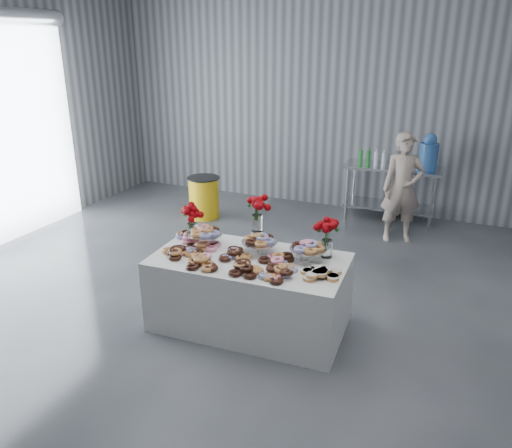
{
  "coord_description": "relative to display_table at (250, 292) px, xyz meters",
  "views": [
    {
      "loc": [
        2.06,
        -3.73,
        2.78
      ],
      "look_at": [
        0.09,
        0.8,
        0.93
      ],
      "focal_mm": 35.0,
      "sensor_mm": 36.0,
      "label": 1
    }
  ],
  "objects": [
    {
      "name": "prep_table",
      "position": [
        0.78,
        3.76,
        0.24
      ],
      "size": [
        1.5,
        0.6,
        0.9
      ],
      "color": "silver",
      "rests_on": "ground"
    },
    {
      "name": "danish_pile",
      "position": [
        0.76,
        -0.11,
        0.43
      ],
      "size": [
        0.48,
        0.48,
        0.11
      ],
      "primitive_type": null,
      "color": "silver",
      "rests_on": "display_table"
    },
    {
      "name": "person",
      "position": [
        1.04,
        2.98,
        0.41
      ],
      "size": [
        0.67,
        0.56,
        1.57
      ],
      "primitive_type": "imported",
      "rotation": [
        0.0,
        0.0,
        0.36
      ],
      "color": "#CC8C93",
      "rests_on": "ground"
    },
    {
      "name": "ground",
      "position": [
        -0.22,
        -0.34,
        -0.38
      ],
      "size": [
        9.0,
        9.0,
        0.0
      ],
      "primitive_type": "plane",
      "color": "#33353A",
      "rests_on": "ground"
    },
    {
      "name": "bouquet_right",
      "position": [
        0.68,
        0.33,
        0.67
      ],
      "size": [
        0.26,
        0.26,
        0.42
      ],
      "color": "white",
      "rests_on": "display_table"
    },
    {
      "name": "display_table",
      "position": [
        0.0,
        0.0,
        0.0
      ],
      "size": [
        1.95,
        1.09,
        0.75
      ],
      "primitive_type": "cube",
      "rotation": [
        0.0,
        0.0,
        0.05
      ],
      "color": "white",
      "rests_on": "ground"
    },
    {
      "name": "trash_barrel",
      "position": [
        -2.04,
        2.72,
        -0.04
      ],
      "size": [
        0.53,
        0.53,
        0.68
      ],
      "rotation": [
        0.0,
        0.0,
        -0.43
      ],
      "color": "yellow",
      "rests_on": "ground"
    },
    {
      "name": "cake_stand_right",
      "position": [
        0.54,
        0.18,
        0.52
      ],
      "size": [
        0.36,
        0.36,
        0.17
      ],
      "color": "silver",
      "rests_on": "display_table"
    },
    {
      "name": "drink_bottles",
      "position": [
        0.46,
        3.66,
        0.66
      ],
      "size": [
        0.54,
        0.08,
        0.27
      ],
      "primitive_type": null,
      "color": "#268C33",
      "rests_on": "prep_table"
    },
    {
      "name": "donut_mounds",
      "position": [
        0.0,
        -0.05,
        0.42
      ],
      "size": [
        1.84,
        0.89,
        0.09
      ],
      "primitive_type": null,
      "rotation": [
        0.0,
        0.0,
        0.05
      ],
      "color": "#C98949",
      "rests_on": "display_table"
    },
    {
      "name": "cake_stand_left",
      "position": [
        -0.56,
        0.12,
        0.52
      ],
      "size": [
        0.36,
        0.36,
        0.17
      ],
      "color": "silver",
      "rests_on": "display_table"
    },
    {
      "name": "room_walls",
      "position": [
        -0.5,
        -0.27,
        2.26
      ],
      "size": [
        8.04,
        9.04,
        4.02
      ],
      "color": "gray",
      "rests_on": "ground"
    },
    {
      "name": "bouquet_center",
      "position": [
        -0.07,
        0.35,
        0.75
      ],
      "size": [
        0.26,
        0.26,
        0.57
      ],
      "color": "silver",
      "rests_on": "display_table"
    },
    {
      "name": "bouquet_left",
      "position": [
        -0.76,
        0.21,
        0.67
      ],
      "size": [
        0.26,
        0.26,
        0.42
      ],
      "color": "white",
      "rests_on": "display_table"
    },
    {
      "name": "cake_stand_mid",
      "position": [
        0.04,
        0.15,
        0.52
      ],
      "size": [
        0.36,
        0.36,
        0.17
      ],
      "color": "silver",
      "rests_on": "display_table"
    },
    {
      "name": "water_jug",
      "position": [
        1.28,
        3.76,
        0.77
      ],
      "size": [
        0.28,
        0.28,
        0.55
      ],
      "color": "#3970C4",
      "rests_on": "prep_table"
    }
  ]
}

